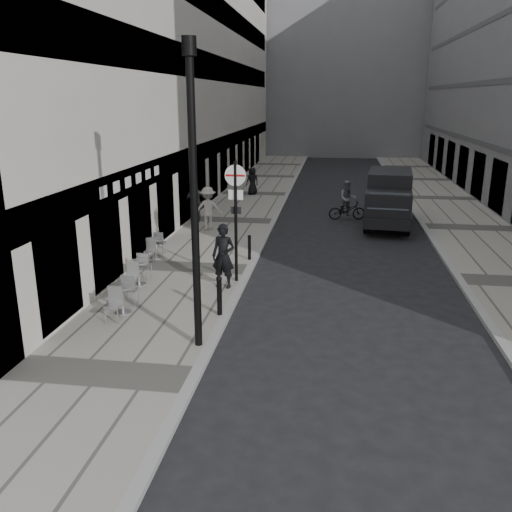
{
  "coord_description": "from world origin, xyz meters",
  "views": [
    {
      "loc": [
        2.78,
        -7.18,
        5.81
      ],
      "look_at": [
        0.64,
        7.69,
        1.4
      ],
      "focal_mm": 38.0,
      "sensor_mm": 36.0,
      "label": 1
    }
  ],
  "objects_px": {
    "walking_man": "(223,256)",
    "panel_van": "(389,196)",
    "lamppost": "(194,185)",
    "cyclist": "(347,204)",
    "sign_post": "(236,206)"
  },
  "relations": [
    {
      "from": "sign_post",
      "to": "panel_van",
      "type": "xyz_separation_m",
      "value": [
        5.57,
        9.34,
        -1.18
      ]
    },
    {
      "from": "walking_man",
      "to": "lamppost",
      "type": "bearing_deg",
      "value": -76.16
    },
    {
      "from": "sign_post",
      "to": "cyclist",
      "type": "bearing_deg",
      "value": 71.83
    },
    {
      "from": "cyclist",
      "to": "sign_post",
      "type": "bearing_deg",
      "value": -120.03
    },
    {
      "from": "lamppost",
      "to": "walking_man",
      "type": "bearing_deg",
      "value": 93.04
    },
    {
      "from": "walking_man",
      "to": "panel_van",
      "type": "distance_m",
      "value": 11.58
    },
    {
      "from": "walking_man",
      "to": "lamppost",
      "type": "height_order",
      "value": "lamppost"
    },
    {
      "from": "sign_post",
      "to": "cyclist",
      "type": "xyz_separation_m",
      "value": [
        3.7,
        10.28,
        -1.82
      ]
    },
    {
      "from": "lamppost",
      "to": "panel_van",
      "type": "xyz_separation_m",
      "value": [
        5.64,
        14.11,
        -2.56
      ]
    },
    {
      "from": "walking_man",
      "to": "panel_van",
      "type": "height_order",
      "value": "panel_van"
    },
    {
      "from": "panel_van",
      "to": "lamppost",
      "type": "bearing_deg",
      "value": -105.89
    },
    {
      "from": "sign_post",
      "to": "lamppost",
      "type": "distance_m",
      "value": 4.97
    },
    {
      "from": "walking_man",
      "to": "cyclist",
      "type": "bearing_deg",
      "value": 80.78
    },
    {
      "from": "cyclist",
      "to": "walking_man",
      "type": "bearing_deg",
      "value": -120.25
    },
    {
      "from": "walking_man",
      "to": "panel_van",
      "type": "relative_size",
      "value": 0.37
    }
  ]
}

